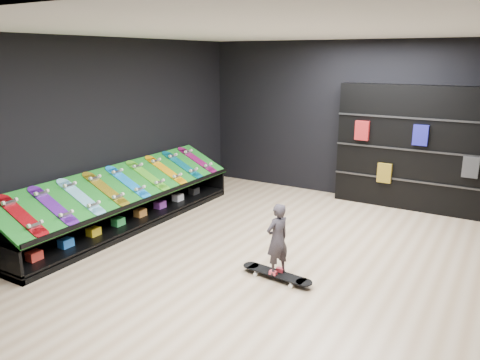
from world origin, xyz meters
The scene contains 19 objects.
floor centered at (0.00, 0.00, 0.00)m, with size 6.00×7.00×0.01m, color #CFB28B.
ceiling centered at (0.00, 0.00, 3.00)m, with size 6.00×7.00×0.01m, color white.
wall_back centered at (0.00, 3.50, 1.50)m, with size 6.00×0.02×3.00m, color black.
wall_front centered at (0.00, -3.50, 1.50)m, with size 6.00×0.02×3.00m, color black.
wall_left centered at (-3.00, 0.00, 1.50)m, with size 0.02×7.00×3.00m, color black.
display_rack centered at (-2.55, 0.00, 0.25)m, with size 0.90×4.50×0.50m, color black, non-canonical shape.
turf_ramp centered at (-2.50, 0.00, 0.71)m, with size 1.00×4.50×0.04m, color #106615.
back_shelving centered at (1.28, 3.32, 1.11)m, with size 2.77×0.32×2.22m, color black.
floor_skateboard centered at (0.45, -0.49, 0.05)m, with size 0.98×0.22×0.09m, color black, non-canonical shape.
child centered at (0.45, -0.49, 0.36)m, with size 0.21×0.15×0.54m, color black.
display_board_0 centered at (-2.49, -1.90, 0.74)m, with size 0.98×0.22×0.09m, color red, non-canonical shape.
display_board_1 centered at (-2.49, -1.42, 0.74)m, with size 0.98×0.22×0.09m, color purple, non-canonical shape.
display_board_2 centered at (-2.49, -0.95, 0.74)m, with size 0.98×0.22×0.09m, color #0CB2E5, non-canonical shape.
display_board_3 centered at (-2.49, -0.48, 0.74)m, with size 0.98×0.22×0.09m, color yellow, non-canonical shape.
display_board_4 centered at (-2.49, 0.00, 0.74)m, with size 0.98×0.22×0.09m, color blue, non-canonical shape.
display_board_5 centered at (-2.49, 0.48, 0.74)m, with size 0.98×0.22×0.09m, color green, non-canonical shape.
display_board_6 centered at (-2.49, 0.95, 0.74)m, with size 0.98×0.22×0.09m, color yellow, non-canonical shape.
display_board_7 centered at (-2.49, 1.42, 0.74)m, with size 0.98×0.22×0.09m, color #0C8C99, non-canonical shape.
display_board_8 centered at (-2.49, 1.90, 0.74)m, with size 0.98×0.22×0.09m, color #E5198C, non-canonical shape.
Camera 1 is at (2.79, -5.30, 2.71)m, focal length 35.00 mm.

